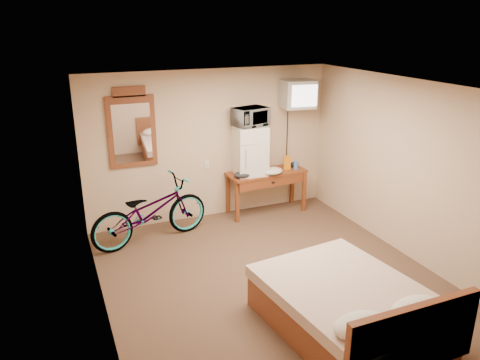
{
  "coord_description": "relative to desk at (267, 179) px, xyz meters",
  "views": [
    {
      "loc": [
        -2.47,
        -4.86,
        3.25
      ],
      "look_at": [
        -0.11,
        0.77,
        1.14
      ],
      "focal_mm": 35.0,
      "sensor_mm": 36.0,
      "label": 1
    }
  ],
  "objects": [
    {
      "name": "wall_mirror",
      "position": [
        -2.21,
        0.27,
        1.01
      ],
      "size": [
        0.74,
        0.04,
        1.25
      ],
      "color": "brown",
      "rests_on": "room"
    },
    {
      "name": "mini_fridge",
      "position": [
        -0.31,
        0.04,
        0.53
      ],
      "size": [
        0.54,
        0.52,
        0.83
      ],
      "color": "silver",
      "rests_on": "desk"
    },
    {
      "name": "bicycle",
      "position": [
        -2.12,
        -0.32,
        -0.14
      ],
      "size": [
        1.97,
        1.04,
        0.98
      ],
      "primitive_type": "imported",
      "rotation": [
        0.0,
        0.0,
        1.79
      ],
      "color": "black",
      "rests_on": "floor"
    },
    {
      "name": "bed",
      "position": [
        -0.63,
        -3.38,
        -0.34
      ],
      "size": [
        1.66,
        2.08,
        0.9
      ],
      "color": "brown",
      "rests_on": "floor"
    },
    {
      "name": "room",
      "position": [
        -0.92,
        -2.0,
        0.62
      ],
      "size": [
        4.6,
        4.64,
        2.5
      ],
      "color": "#4F3827",
      "rests_on": "ground"
    },
    {
      "name": "blue_cup",
      "position": [
        0.53,
        -0.03,
        0.19
      ],
      "size": [
        0.08,
        0.08,
        0.14
      ],
      "primitive_type": "cylinder",
      "color": "#4275E3",
      "rests_on": "desk"
    },
    {
      "name": "cloth_dark_b",
      "position": [
        0.57,
        0.11,
        0.16
      ],
      "size": [
        0.18,
        0.14,
        0.08
      ],
      "primitive_type": "ellipsoid",
      "color": "black",
      "rests_on": "desk"
    },
    {
      "name": "cloth_cream",
      "position": [
        0.0,
        -0.14,
        0.18
      ],
      "size": [
        0.39,
        0.3,
        0.12
      ],
      "primitive_type": "ellipsoid",
      "color": "beige",
      "rests_on": "desk"
    },
    {
      "name": "microwave",
      "position": [
        -0.31,
        0.04,
        1.1
      ],
      "size": [
        0.63,
        0.51,
        0.3
      ],
      "primitive_type": "imported",
      "rotation": [
        0.0,
        0.0,
        0.27
      ],
      "color": "silver",
      "rests_on": "mini_fridge"
    },
    {
      "name": "crt_television",
      "position": [
        0.54,
        0.02,
        1.42
      ],
      "size": [
        0.58,
        0.63,
        0.46
      ],
      "color": "black",
      "rests_on": "room"
    },
    {
      "name": "cloth_dark_a",
      "position": [
        -0.52,
        -0.11,
        0.17
      ],
      "size": [
        0.29,
        0.22,
        0.11
      ],
      "primitive_type": "ellipsoid",
      "color": "black",
      "rests_on": "desk"
    },
    {
      "name": "snack_bag",
      "position": [
        0.39,
        0.02,
        0.24
      ],
      "size": [
        0.14,
        0.11,
        0.24
      ],
      "primitive_type": "cube",
      "rotation": [
        0.0,
        0.0,
        -0.37
      ],
      "color": "orange",
      "rests_on": "desk"
    },
    {
      "name": "desk",
      "position": [
        0.0,
        0.0,
        0.0
      ],
      "size": [
        1.4,
        0.6,
        0.75
      ],
      "color": "brown",
      "rests_on": "floor"
    }
  ]
}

